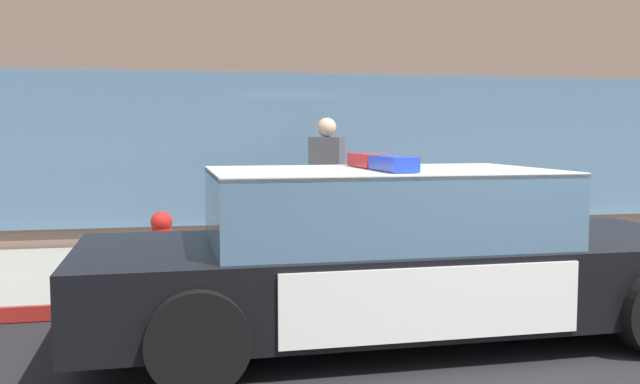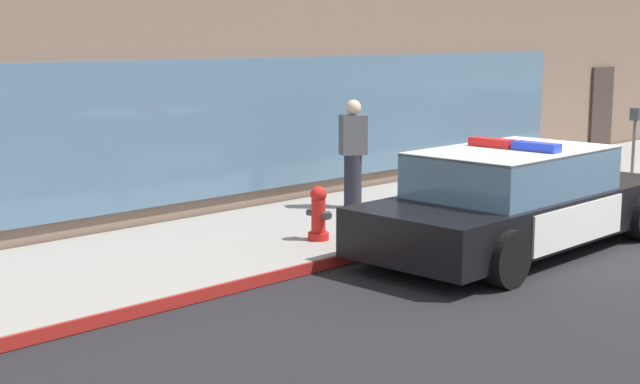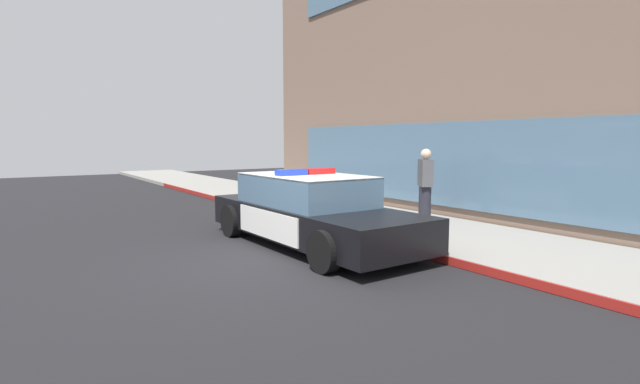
{
  "view_description": "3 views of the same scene",
  "coord_description": "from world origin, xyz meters",
  "px_view_note": "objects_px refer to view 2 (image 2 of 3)",
  "views": [
    {
      "loc": [
        -2.58,
        -4.05,
        1.67
      ],
      "look_at": [
        -1.35,
        1.77,
        1.16
      ],
      "focal_mm": 38.98,
      "sensor_mm": 36.0,
      "label": 1
    },
    {
      "loc": [
        -10.96,
        -5.18,
        2.83
      ],
      "look_at": [
        -2.99,
        2.84,
        0.87
      ],
      "focal_mm": 50.49,
      "sensor_mm": 36.0,
      "label": 2
    },
    {
      "loc": [
        6.85,
        -3.68,
        2.05
      ],
      "look_at": [
        -1.81,
        2.22,
        0.9
      ],
      "focal_mm": 26.53,
      "sensor_mm": 36.0,
      "label": 3
    }
  ],
  "objects_px": {
    "parking_meter": "(635,129)",
    "police_cruiser": "(517,200)",
    "pedestrian_on_sidewalk": "(353,154)",
    "fire_hydrant": "(319,214)"
  },
  "relations": [
    {
      "from": "parking_meter",
      "to": "police_cruiser",
      "type": "bearing_deg",
      "value": -167.09
    },
    {
      "from": "pedestrian_on_sidewalk",
      "to": "parking_meter",
      "type": "relative_size",
      "value": 1.28
    },
    {
      "from": "police_cruiser",
      "to": "parking_meter",
      "type": "height_order",
      "value": "police_cruiser"
    },
    {
      "from": "parking_meter",
      "to": "pedestrian_on_sidewalk",
      "type": "bearing_deg",
      "value": 164.54
    },
    {
      "from": "police_cruiser",
      "to": "pedestrian_on_sidewalk",
      "type": "distance_m",
      "value": 3.11
    },
    {
      "from": "police_cruiser",
      "to": "parking_meter",
      "type": "distance_m",
      "value": 6.34
    },
    {
      "from": "parking_meter",
      "to": "fire_hydrant",
      "type": "bearing_deg",
      "value": 176.94
    },
    {
      "from": "police_cruiser",
      "to": "fire_hydrant",
      "type": "distance_m",
      "value": 2.65
    },
    {
      "from": "police_cruiser",
      "to": "pedestrian_on_sidewalk",
      "type": "bearing_deg",
      "value": 87.5
    },
    {
      "from": "police_cruiser",
      "to": "pedestrian_on_sidewalk",
      "type": "xyz_separation_m",
      "value": [
        0.1,
        3.09,
        0.33
      ]
    }
  ]
}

